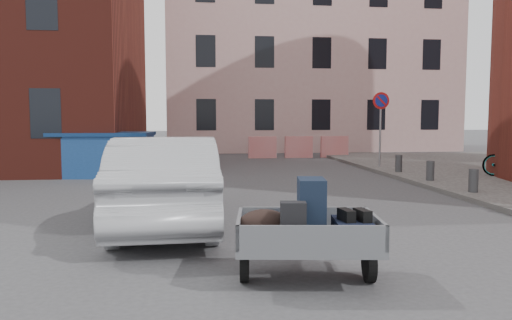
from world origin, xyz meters
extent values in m
plane|color=#38383A|center=(0.00, 0.00, 0.00)|extent=(120.00, 120.00, 0.00)
cube|color=#CB9F9C|center=(6.00, 22.00, 7.00)|extent=(16.00, 8.00, 14.00)
cylinder|color=gray|center=(6.00, 9.50, 1.42)|extent=(0.07, 0.07, 2.60)
cylinder|color=red|center=(6.00, 9.48, 2.47)|extent=(0.60, 0.03, 0.60)
cylinder|color=navy|center=(6.00, 9.46, 2.47)|extent=(0.44, 0.03, 0.44)
cylinder|color=#3A3A3D|center=(6.00, 3.40, 0.40)|extent=(0.22, 0.22, 0.55)
cylinder|color=#3A3A3D|center=(6.00, 5.60, 0.40)|extent=(0.22, 0.22, 0.55)
cylinder|color=#3A3A3D|center=(6.00, 7.80, 0.40)|extent=(0.22, 0.22, 0.55)
cube|color=red|center=(2.50, 15.00, 0.50)|extent=(1.30, 0.18, 1.00)
cube|color=red|center=(4.20, 15.00, 0.50)|extent=(1.30, 0.18, 1.00)
cube|color=red|center=(5.90, 15.00, 0.50)|extent=(1.30, 0.18, 1.00)
cylinder|color=black|center=(0.01, -2.02, 0.22)|extent=(0.15, 0.45, 0.44)
cylinder|color=black|center=(1.44, -2.20, 0.22)|extent=(0.15, 0.45, 0.44)
cube|color=slate|center=(0.73, -2.11, 0.46)|extent=(1.73, 1.29, 0.08)
cube|color=slate|center=(-0.05, -2.01, 0.64)|extent=(0.18, 1.10, 0.28)
cube|color=slate|center=(1.50, -2.21, 0.64)|extent=(0.18, 1.10, 0.28)
cube|color=slate|center=(0.79, -1.58, 0.64)|extent=(1.59, 0.24, 0.28)
cube|color=slate|center=(0.66, -2.64, 0.64)|extent=(1.59, 0.24, 0.28)
cube|color=slate|center=(0.84, -1.22, 0.40)|extent=(0.17, 0.70, 0.06)
cube|color=#152033|center=(0.78, -2.07, 0.85)|extent=(0.35, 0.48, 0.70)
cube|color=black|center=(1.21, -2.27, 0.62)|extent=(0.47, 0.65, 0.25)
ellipsoid|color=black|center=(0.23, -2.10, 0.68)|extent=(0.64, 0.43, 0.36)
cube|color=black|center=(0.52, -2.34, 0.74)|extent=(0.30, 0.21, 0.48)
ellipsoid|color=#1845B7|center=(0.72, -1.76, 0.62)|extent=(0.39, 0.34, 0.24)
cube|color=black|center=(1.13, -2.31, 0.81)|extent=(0.15, 0.28, 0.13)
cube|color=black|center=(1.30, -2.33, 0.81)|extent=(0.15, 0.28, 0.13)
cube|color=navy|center=(-3.61, 8.73, 0.65)|extent=(3.38, 1.91, 1.30)
cube|color=navy|center=(-3.61, 8.73, 1.36)|extent=(3.50, 2.03, 0.11)
imported|color=#A1A3A8|center=(-1.07, 1.10, 0.78)|extent=(1.82, 4.80, 1.56)
camera|label=1|loc=(-0.53, -7.63, 1.91)|focal=35.00mm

